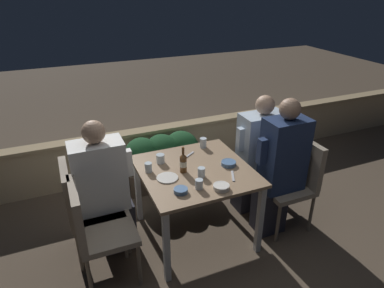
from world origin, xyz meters
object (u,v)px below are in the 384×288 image
object	(u,v)px
chair_left_near	(93,225)
beer_bottle	(183,163)
chair_right_far	(273,157)
person_blue_shirt	(258,154)
person_white_polo	(105,189)
chair_right_near	(295,176)
person_navy_jumper	(280,168)
chair_left_far	(82,203)

from	to	relation	value
chair_left_near	beer_bottle	size ratio (longest dim) A/B	3.78
chair_right_far	person_blue_shirt	xyz separation A→B (m)	(-0.20, 0.00, 0.08)
person_white_polo	chair_right_near	distance (m)	1.80
chair_left_near	person_blue_shirt	size ratio (longest dim) A/B	0.72
person_navy_jumper	chair_left_far	bearing A→B (deg)	168.87
person_blue_shirt	beer_bottle	xyz separation A→B (m)	(-0.91, -0.20, 0.20)
person_navy_jumper	chair_right_far	distance (m)	0.48
chair_left_far	chair_right_far	xyz separation A→B (m)	(1.99, 0.06, 0.00)
chair_right_far	beer_bottle	bearing A→B (deg)	-169.86
person_white_polo	person_blue_shirt	bearing A→B (deg)	2.00
person_navy_jumper	person_blue_shirt	distance (m)	0.41
beer_bottle	person_blue_shirt	bearing A→B (deg)	12.35
chair_left_far	person_white_polo	bearing A→B (deg)	0.00
chair_right_far	chair_left_near	bearing A→B (deg)	-168.61
chair_left_far	beer_bottle	xyz separation A→B (m)	(0.88, -0.14, 0.28)
chair_left_near	chair_right_far	world-z (taller)	same
person_white_polo	beer_bottle	world-z (taller)	person_white_polo
person_blue_shirt	chair_left_far	bearing A→B (deg)	-178.22
beer_bottle	chair_left_near	bearing A→B (deg)	-166.98
person_white_polo	beer_bottle	distance (m)	0.71
person_blue_shirt	person_navy_jumper	bearing A→B (deg)	-93.11
chair_left_near	beer_bottle	world-z (taller)	beer_bottle
chair_left_near	chair_right_far	xyz separation A→B (m)	(1.95, 0.39, 0.00)
person_navy_jumper	beer_bottle	bearing A→B (deg)	167.11
chair_left_near	chair_right_near	world-z (taller)	same
chair_left_near	chair_right_near	distance (m)	1.93
person_white_polo	person_blue_shirt	distance (m)	1.58
chair_left_far	person_navy_jumper	bearing A→B (deg)	-11.13
chair_right_near	person_navy_jumper	xyz separation A→B (m)	(-0.20, -0.00, 0.14)
person_blue_shirt	chair_right_far	bearing A→B (deg)	-0.00
person_white_polo	chair_right_far	size ratio (longest dim) A/B	1.40
chair_left_far	person_navy_jumper	size ratio (longest dim) A/B	0.67
person_navy_jumper	person_blue_shirt	world-z (taller)	person_navy_jumper
chair_left_far	chair_right_far	world-z (taller)	same
person_white_polo	beer_bottle	size ratio (longest dim) A/B	5.29
chair_left_near	beer_bottle	distance (m)	0.90
chair_left_far	person_blue_shirt	size ratio (longest dim) A/B	0.72
chair_right_far	person_white_polo	bearing A→B (deg)	-178.22
person_navy_jumper	chair_right_far	size ratio (longest dim) A/B	1.49
chair_left_far	person_navy_jumper	world-z (taller)	person_navy_jumper
chair_right_far	beer_bottle	distance (m)	1.16
person_navy_jumper	beer_bottle	distance (m)	0.92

